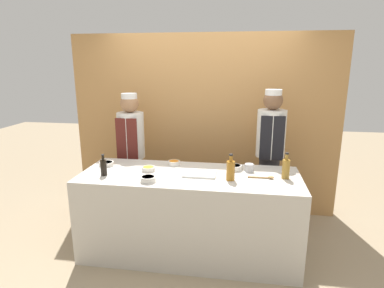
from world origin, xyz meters
TOP-DOWN VIEW (x-y plane):
  - ground_plane at (0.00, 0.00)m, footprint 14.00×14.00m
  - cabinet_wall at (0.00, 1.21)m, footprint 3.58×0.18m
  - counter at (0.00, 0.00)m, footprint 2.27×0.84m
  - sauce_bowl_yellow at (-0.45, 0.04)m, footprint 0.14×0.14m
  - sauce_bowl_orange at (-0.22, 0.27)m, footprint 0.13×0.13m
  - sauce_bowl_white at (-0.97, 0.14)m, footprint 0.16×0.16m
  - sauce_bowl_brown at (0.46, 0.20)m, footprint 0.15×0.15m
  - sauce_bowl_purple at (-0.36, -0.28)m, footprint 0.15×0.15m
  - cutting_board at (0.11, 0.00)m, footprint 0.34×0.24m
  - bottle_vinegar at (0.97, 0.02)m, footprint 0.08×0.08m
  - bottle_amber at (0.42, -0.11)m, footprint 0.08×0.08m
  - bottle_soy at (-0.86, -0.17)m, footprint 0.06×0.06m
  - cup_steel at (0.61, 0.18)m, footprint 0.09×0.09m
  - wooden_spoon at (0.76, -0.02)m, footprint 0.26×0.04m
  - chef_left at (-0.87, 0.70)m, footprint 0.34×0.34m
  - chef_right at (0.87, 0.70)m, footprint 0.34×0.34m

SIDE VIEW (x-z plane):
  - ground_plane at x=0.00m, z-range 0.00..0.00m
  - counter at x=0.00m, z-range 0.00..0.90m
  - cutting_board at x=0.11m, z-range 0.90..0.92m
  - chef_left at x=-0.87m, z-range 0.08..1.75m
  - wooden_spoon at x=0.76m, z-range 0.90..0.93m
  - sauce_bowl_white at x=-0.97m, z-range 0.91..0.95m
  - sauce_bowl_yellow at x=-0.45m, z-range 0.91..0.95m
  - sauce_bowl_orange at x=-0.22m, z-range 0.91..0.96m
  - sauce_bowl_purple at x=-0.36m, z-range 0.91..0.96m
  - sauce_bowl_brown at x=0.46m, z-range 0.91..0.96m
  - cup_steel at x=0.61m, z-range 0.90..0.99m
  - chef_right at x=0.87m, z-range 0.09..1.82m
  - bottle_soy at x=-0.86m, z-range 0.88..1.10m
  - bottle_amber at x=0.42m, z-range 0.88..1.14m
  - bottle_vinegar at x=0.97m, z-range 0.88..1.14m
  - cabinet_wall at x=0.00m, z-range 0.00..2.40m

